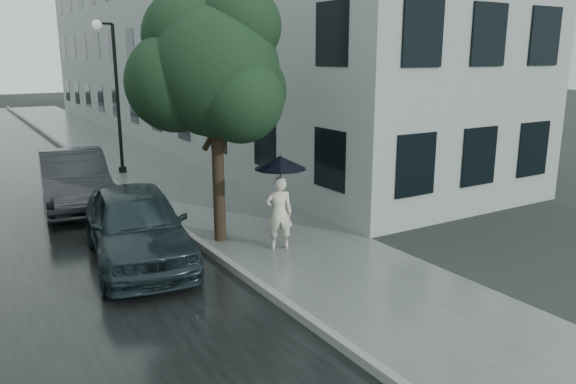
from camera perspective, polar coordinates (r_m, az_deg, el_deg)
ground at (r=10.85m, az=5.23°, el=-8.63°), size 120.00×120.00×0.00m
sidewalk at (r=21.36m, az=-13.83°, el=2.25°), size 3.50×60.00×0.01m
kerb_near at (r=20.88m, az=-18.60°, el=1.87°), size 0.15×60.00×0.15m
building_near at (r=29.82m, az=-9.14°, el=14.33°), size 7.02×36.00×9.00m
pedestrian at (r=12.08m, az=-0.91°, el=-2.15°), size 0.69×0.58×1.60m
umbrella at (r=11.84m, az=-0.80°, el=3.01°), size 1.25×1.25×1.17m
street_tree at (r=12.41m, az=-7.61°, el=12.15°), size 3.63×3.30×5.57m
lamp_post at (r=20.64m, az=-17.37°, el=10.05°), size 0.84×0.41×5.25m
car_near at (r=11.74m, az=-15.12°, el=-3.26°), size 2.46×4.76×1.55m
car_far at (r=16.55m, az=-20.90°, el=1.21°), size 2.16×4.86×1.55m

